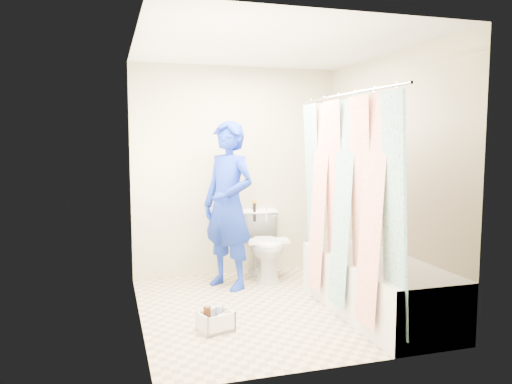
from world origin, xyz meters
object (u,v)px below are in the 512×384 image
object	(u,v)px
toilet	(265,245)
cleaning_caddy	(217,322)
plumber	(228,205)
bathtub	(376,285)

from	to	relation	value
toilet	cleaning_caddy	bearing A→B (deg)	-117.15
toilet	plumber	bearing A→B (deg)	-148.93
bathtub	plumber	world-z (taller)	plumber
cleaning_caddy	bathtub	bearing A→B (deg)	-17.99
cleaning_caddy	toilet	bearing A→B (deg)	41.08
plumber	cleaning_caddy	bearing A→B (deg)	-52.01
bathtub	plumber	distance (m)	1.72
plumber	cleaning_caddy	size ratio (longest dim) A/B	5.56
bathtub	toilet	distance (m)	1.55
toilet	plumber	size ratio (longest dim) A/B	0.43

